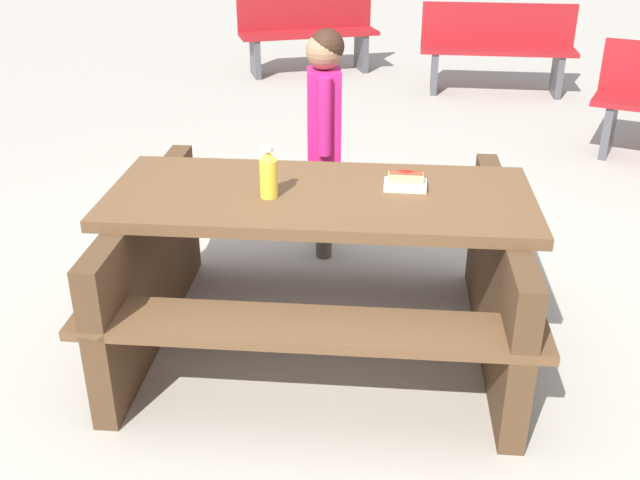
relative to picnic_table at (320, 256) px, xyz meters
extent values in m
plane|color=#ADA599|center=(0.00, 0.00, -0.44)|extent=(30.00, 30.00, 0.00)
cube|color=brown|center=(0.00, 0.00, 0.28)|extent=(1.94, 1.21, 0.05)
cube|color=brown|center=(-0.15, 0.54, -0.01)|extent=(1.81, 0.74, 0.04)
cube|color=brown|center=(0.15, -0.54, -0.01)|extent=(1.81, 0.74, 0.04)
cube|color=#4D3520|center=(0.75, 0.21, -0.09)|extent=(0.47, 1.38, 0.70)
cube|color=#4D3520|center=(-0.75, -0.21, -0.09)|extent=(0.47, 1.38, 0.70)
cylinder|color=yellow|center=(-0.18, -0.12, 0.39)|extent=(0.07, 0.07, 0.16)
cone|color=yellow|center=(-0.18, -0.12, 0.49)|extent=(0.07, 0.07, 0.04)
cylinder|color=silver|center=(-0.18, -0.12, 0.52)|extent=(0.04, 0.04, 0.02)
cube|color=white|center=(0.33, 0.17, 0.32)|extent=(0.20, 0.15, 0.03)
cube|color=#D8B272|center=(0.33, 0.17, 0.35)|extent=(0.16, 0.09, 0.04)
cylinder|color=maroon|center=(0.33, 0.17, 0.37)|extent=(0.14, 0.06, 0.03)
ellipsoid|color=maroon|center=(0.33, 0.17, 0.38)|extent=(0.07, 0.04, 0.01)
cylinder|color=brown|center=(-0.28, 0.82, -0.16)|extent=(0.09, 0.09, 0.57)
cylinder|color=brown|center=(-0.33, 0.94, -0.16)|extent=(0.09, 0.09, 0.57)
cube|color=#D11E72|center=(-0.30, 0.88, 0.37)|extent=(0.24, 0.24, 0.48)
cylinder|color=#D11E72|center=(-0.26, 0.77, 0.39)|extent=(0.07, 0.07, 0.41)
cylinder|color=#D11E72|center=(-0.35, 0.99, 0.39)|extent=(0.07, 0.07, 0.41)
sphere|color=#997051|center=(-0.30, 0.88, 0.70)|extent=(0.19, 0.19, 0.19)
sphere|color=#331E14|center=(-0.29, 0.89, 0.73)|extent=(0.18, 0.18, 0.18)
cube|color=#4C4C51|center=(1.19, 3.24, -0.24)|extent=(0.10, 0.36, 0.41)
cube|color=maroon|center=(0.09, 4.78, -0.01)|extent=(1.55, 0.74, 0.04)
cube|color=maroon|center=(0.05, 4.96, 0.21)|extent=(1.47, 0.39, 0.40)
cube|color=#4C4C51|center=(-0.50, 4.64, -0.24)|extent=(0.14, 0.36, 0.41)
cube|color=#4C4C51|center=(0.67, 4.92, -0.24)|extent=(0.14, 0.36, 0.41)
cube|color=maroon|center=(-1.96, 4.94, -0.01)|extent=(1.46, 1.18, 0.04)
cube|color=maroon|center=(-2.06, 5.09, 0.21)|extent=(1.26, 0.89, 0.40)
cube|color=#4C4C51|center=(-2.45, 4.60, -0.24)|extent=(0.25, 0.33, 0.41)
cube|color=#4C4C51|center=(-1.47, 5.28, -0.24)|extent=(0.25, 0.33, 0.41)
camera|label=1|loc=(1.01, -2.73, 1.50)|focal=41.69mm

